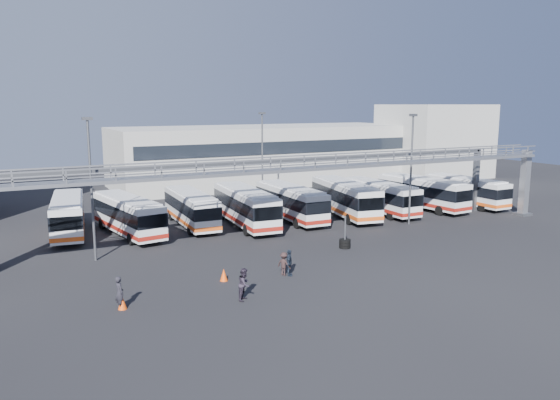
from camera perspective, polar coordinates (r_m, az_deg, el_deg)
name	(u,v)px	position (r m, az deg, el deg)	size (l,w,h in m)	color
ground	(344,259)	(39.96, 6.68, -6.18)	(140.00, 140.00, 0.00)	black
gantry	(304,175)	(43.73, 2.52, 2.66)	(51.40, 5.15, 7.10)	gray
warehouse	(265,155)	(77.73, -1.62, 4.77)	(42.00, 14.00, 8.00)	#9E9E99
building_right	(434,141)	(87.44, 15.79, 5.97)	(14.00, 12.00, 11.00)	#B2B2AD
light_pole_left	(91,182)	(40.47, -19.14, 1.83)	(0.70, 0.35, 10.21)	#4C4F54
light_pole_mid	(411,163)	(51.56, 13.56, 3.76)	(0.70, 0.35, 10.21)	#4C4F54
light_pole_back	(262,154)	(59.76, -1.87, 4.86)	(0.70, 0.35, 10.21)	#4C4F54
bus_1	(68,214)	(49.97, -21.29, -1.38)	(3.95, 11.08, 3.29)	silver
bus_2	(127,214)	(48.29, -15.65, -1.43)	(4.16, 11.11, 3.29)	silver
bus_3	(191,207)	(50.51, -9.27, -0.77)	(2.89, 10.58, 3.18)	silver
bus_4	(245,206)	(49.97, -3.63, -0.59)	(3.57, 11.61, 3.47)	silver
bus_5	(291,201)	(52.49, 1.11, -0.14)	(2.85, 11.03, 3.33)	silver
bus_6	(345,197)	(54.59, 6.80, 0.29)	(4.63, 11.81, 3.50)	silver
bus_7	(379,196)	(56.81, 10.29, 0.43)	(2.63, 10.73, 3.25)	silver
bus_8	(422,192)	(60.12, 14.62, 0.86)	(3.49, 11.27, 3.37)	silver
bus_9	(465,190)	(63.32, 18.81, 0.98)	(2.62, 10.44, 3.16)	silver
pedestrian_a	(119,293)	(31.46, -16.43, -9.27)	(0.68, 0.44, 1.85)	black
pedestrian_b	(244,284)	(31.58, -3.73, -8.76)	(0.92, 0.71, 1.89)	#28212E
pedestrian_c	(284,264)	(35.92, 0.42, -6.69)	(1.00, 0.58, 1.55)	black
pedestrian_d	(289,263)	(35.79, 0.96, -6.57)	(1.04, 0.43, 1.77)	#19212E
cone_left	(122,302)	(31.57, -16.15, -10.23)	(0.48, 0.48, 0.77)	#EF4A0D
cone_right	(224,275)	(35.13, -5.89, -7.78)	(0.50, 0.50, 0.79)	#EF4A0D
tire_stack	(345,243)	(42.90, 6.79, -4.46)	(0.89, 0.89, 2.54)	black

